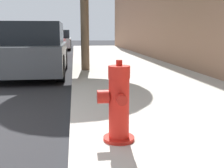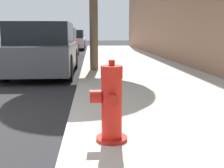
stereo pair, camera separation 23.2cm
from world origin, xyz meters
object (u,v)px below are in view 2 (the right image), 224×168
at_px(fire_hydrant, 111,104).
at_px(parked_car_near, 44,50).
at_px(parked_car_far, 73,40).
at_px(parked_car_mid, 58,43).

bearing_deg(fire_hydrant, parked_car_near, 105.69).
distance_m(parked_car_near, parked_car_far, 12.19).
bearing_deg(parked_car_near, parked_car_far, 89.81).
xyz_separation_m(parked_car_mid, parked_car_far, (0.29, 6.50, -0.01)).
xyz_separation_m(parked_car_near, parked_car_mid, (-0.25, 5.69, -0.03)).
bearing_deg(parked_car_mid, parked_car_near, -87.50).
xyz_separation_m(fire_hydrant, parked_car_far, (-1.52, 17.75, 0.16)).
bearing_deg(parked_car_mid, fire_hydrant, -80.86).
height_order(parked_car_mid, parked_car_far, parked_car_mid).
height_order(fire_hydrant, parked_car_mid, parked_car_mid).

